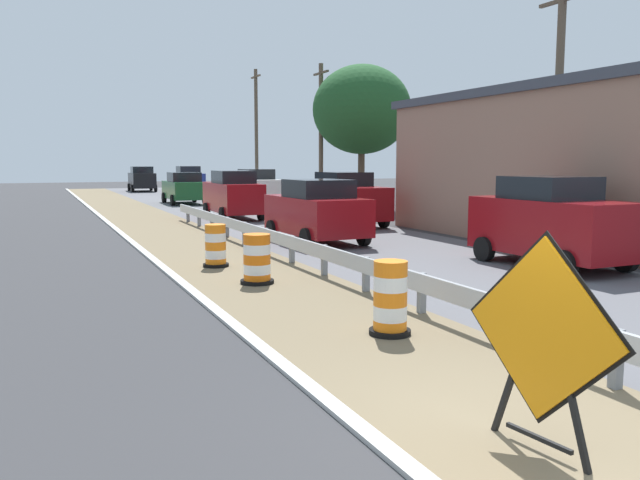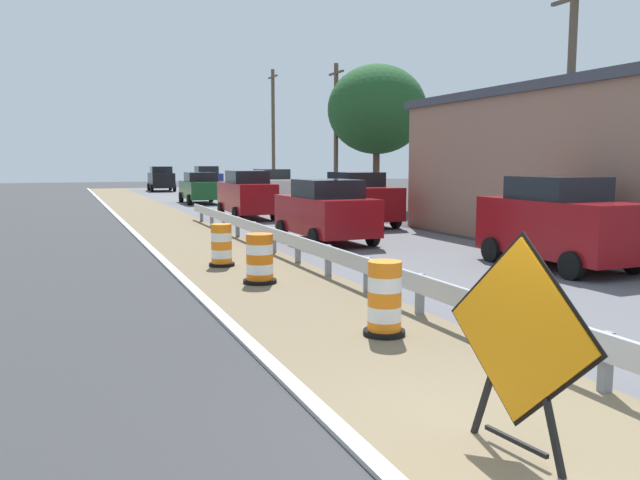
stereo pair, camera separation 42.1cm
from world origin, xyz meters
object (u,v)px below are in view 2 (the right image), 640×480
traffic_barrel_mid (222,247)px  utility_pole_far (273,132)px  car_lead_near_lane (200,188)px  car_trailing_near_lane (560,223)px  car_lead_far_lane (326,211)px  car_mid_far_lane (357,199)px  car_distant_c (207,180)px  car_distant_b (161,179)px  car_distant_a (273,188)px  traffic_barrel_nearest (384,302)px  car_trailing_far_lane (246,194)px  utility_pole_near (569,112)px  warning_sign_diamond (518,338)px  utility_pole_mid (336,134)px  traffic_barrel_close (260,261)px

traffic_barrel_mid → utility_pole_far: utility_pole_far is taller
car_lead_near_lane → car_trailing_near_lane: 27.51m
car_lead_far_lane → car_mid_far_lane: size_ratio=0.91×
traffic_barrel_mid → car_distant_c: size_ratio=0.23×
car_trailing_near_lane → car_distant_b: size_ratio=0.95×
car_lead_far_lane → car_distant_a: (3.29, 15.80, 0.06)m
traffic_barrel_nearest → car_lead_near_lane: car_lead_near_lane is taller
car_distant_c → car_trailing_far_lane: bearing=-5.7°
car_trailing_far_lane → car_distant_c: 23.28m
utility_pole_near → car_lead_near_lane: bearing=103.2°
car_trailing_near_lane → car_mid_far_lane: (-0.08, 11.42, -0.03)m
warning_sign_diamond → car_lead_near_lane: (4.37, 35.18, -0.10)m
traffic_barrel_mid → utility_pole_far: 29.78m
utility_pole_near → car_lead_far_lane: bearing=145.7°
car_distant_a → utility_pole_mid: size_ratio=0.58×
car_lead_near_lane → utility_pole_mid: 9.87m
traffic_barrel_nearest → utility_pole_far: 36.37m
car_lead_near_lane → car_lead_far_lane: 20.63m
car_trailing_far_lane → car_lead_far_lane: bearing=-178.7°
car_lead_near_lane → utility_pole_far: utility_pole_far is taller
car_trailing_near_lane → car_lead_far_lane: car_trailing_near_lane is taller
car_lead_far_lane → car_distant_b: car_distant_b is taller
car_trailing_far_lane → utility_pole_far: utility_pole_far is taller
warning_sign_diamond → car_trailing_far_lane: 24.52m
utility_pole_near → car_trailing_near_lane: bearing=-134.4°
utility_pole_near → utility_pole_mid: 17.50m
car_mid_far_lane → utility_pole_near: (2.62, -8.82, 2.94)m
car_trailing_near_lane → utility_pole_far: 31.27m
traffic_barrel_close → warning_sign_diamond: bearing=-91.5°
car_distant_a → car_distant_b: car_distant_a is taller
traffic_barrel_close → car_trailing_far_lane: size_ratio=0.22×
car_mid_far_lane → utility_pole_near: bearing=16.2°
traffic_barrel_close → car_lead_far_lane: (3.97, 5.88, 0.53)m
traffic_barrel_mid → car_mid_far_lane: 11.09m
traffic_barrel_close → utility_pole_near: utility_pole_near is taller
car_trailing_near_lane → utility_pole_near: size_ratio=0.55×
car_trailing_near_lane → car_trailing_far_lane: bearing=-169.1°
car_lead_near_lane → car_trailing_far_lane: car_trailing_far_lane is taller
warning_sign_diamond → car_trailing_far_lane: car_trailing_far_lane is taller
car_distant_b → car_trailing_far_lane: bearing=-178.7°
car_trailing_near_lane → traffic_barrel_nearest: bearing=-61.3°
traffic_barrel_mid → car_mid_far_lane: (7.56, 8.09, 0.60)m
car_lead_far_lane → utility_pole_far: size_ratio=0.49×
car_distant_b → utility_pole_mid: size_ratio=0.57×
car_mid_far_lane → utility_pole_far: 20.05m
car_lead_near_lane → car_lead_far_lane: (-0.17, -20.63, 0.05)m
car_distant_a → car_distant_c: 16.86m
car_lead_near_lane → traffic_barrel_nearest: bearing=174.1°
car_trailing_far_lane → utility_pole_far: 16.27m
traffic_barrel_nearest → car_distant_b: (3.75, 48.83, 0.56)m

